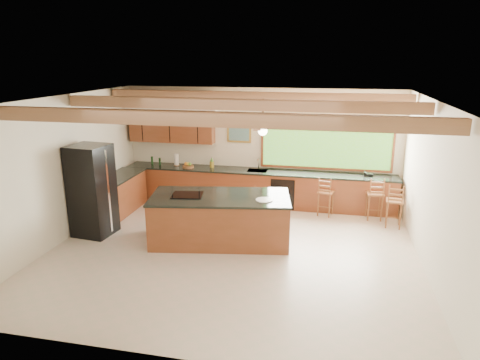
# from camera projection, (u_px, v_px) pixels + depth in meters

# --- Properties ---
(ground) EXTENTS (7.20, 7.20, 0.00)m
(ground) POSITION_uv_depth(u_px,v_px,m) (232.00, 251.00, 8.56)
(ground) COLOR beige
(ground) RESTS_ON ground
(room_shell) EXTENTS (7.27, 6.54, 3.02)m
(room_shell) POSITION_uv_depth(u_px,v_px,m) (231.00, 136.00, 8.60)
(room_shell) COLOR beige
(room_shell) RESTS_ON ground
(counter_run) EXTENTS (7.12, 3.10, 1.24)m
(counter_run) POSITION_uv_depth(u_px,v_px,m) (223.00, 190.00, 10.96)
(counter_run) COLOR brown
(counter_run) RESTS_ON ground
(island) EXTENTS (3.03, 1.79, 1.01)m
(island) POSITION_uv_depth(u_px,v_px,m) (220.00, 218.00, 8.91)
(island) COLOR brown
(island) RESTS_ON ground
(refrigerator) EXTENTS (0.84, 0.82, 1.98)m
(refrigerator) POSITION_uv_depth(u_px,v_px,m) (92.00, 191.00, 9.15)
(refrigerator) COLOR black
(refrigerator) RESTS_ON ground
(bar_stool_a) EXTENTS (0.42, 0.42, 0.95)m
(bar_stool_a) POSITION_uv_depth(u_px,v_px,m) (262.00, 201.00, 9.79)
(bar_stool_a) COLOR brown
(bar_stool_a) RESTS_ON ground
(bar_stool_b) EXTENTS (0.43, 0.43, 0.99)m
(bar_stool_b) POSITION_uv_depth(u_px,v_px,m) (326.00, 193.00, 10.30)
(bar_stool_b) COLOR brown
(bar_stool_b) RESTS_ON ground
(bar_stool_c) EXTENTS (0.41, 0.41, 1.05)m
(bar_stool_c) POSITION_uv_depth(u_px,v_px,m) (375.00, 195.00, 10.04)
(bar_stool_c) COLOR brown
(bar_stool_c) RESTS_ON ground
(bar_stool_d) EXTENTS (0.41, 0.41, 1.03)m
(bar_stool_d) POSITION_uv_depth(u_px,v_px,m) (395.00, 202.00, 9.58)
(bar_stool_d) COLOR brown
(bar_stool_d) RESTS_ON ground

